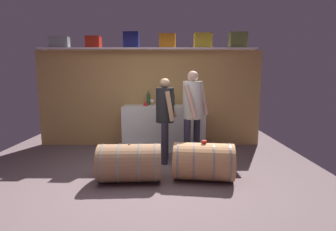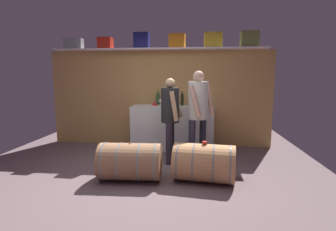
{
  "view_description": "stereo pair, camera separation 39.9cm",
  "coord_description": "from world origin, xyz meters",
  "px_view_note": "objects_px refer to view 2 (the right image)",
  "views": [
    {
      "loc": [
        0.42,
        -3.63,
        1.58
      ],
      "look_at": [
        0.41,
        0.32,
        0.98
      ],
      "focal_mm": 27.8,
      "sensor_mm": 36.0,
      "label": 1
    },
    {
      "loc": [
        0.82,
        -3.61,
        1.58
      ],
      "look_at": [
        0.41,
        0.32,
        0.98
      ],
      "focal_mm": 27.8,
      "sensor_mm": 36.0,
      "label": 2
    }
  ],
  "objects_px": {
    "toolcase_yellow": "(213,40)",
    "red_funnel": "(155,103)",
    "toolcase_olive": "(249,39)",
    "toolcase_grey": "(74,44)",
    "visitor_tasting": "(198,107)",
    "wine_barrel_near": "(204,163)",
    "toolcase_navy": "(142,41)",
    "work_cabinet": "(172,127)",
    "winemaker_pouring": "(170,111)",
    "wine_bottle_dark": "(182,99)",
    "toolcase_orange": "(177,41)",
    "wine_glass": "(161,101)",
    "wine_barrel_far": "(130,162)",
    "tasting_cup": "(205,143)",
    "wine_bottle_green": "(158,98)",
    "toolcase_red": "(105,43)"
  },
  "relations": [
    {
      "from": "toolcase_olive",
      "to": "wine_barrel_near",
      "type": "relative_size",
      "value": 0.37
    },
    {
      "from": "toolcase_yellow",
      "to": "red_funnel",
      "type": "relative_size",
      "value": 3.29
    },
    {
      "from": "toolcase_grey",
      "to": "wine_barrel_far",
      "type": "bearing_deg",
      "value": -53.23
    },
    {
      "from": "toolcase_navy",
      "to": "wine_bottle_green",
      "type": "height_order",
      "value": "toolcase_navy"
    },
    {
      "from": "toolcase_yellow",
      "to": "red_funnel",
      "type": "xyz_separation_m",
      "value": [
        -1.23,
        -0.19,
        -1.33
      ]
    },
    {
      "from": "toolcase_olive",
      "to": "wine_glass",
      "type": "height_order",
      "value": "toolcase_olive"
    },
    {
      "from": "wine_bottle_green",
      "to": "red_funnel",
      "type": "bearing_deg",
      "value": -105.76
    },
    {
      "from": "toolcase_navy",
      "to": "winemaker_pouring",
      "type": "relative_size",
      "value": 0.22
    },
    {
      "from": "wine_bottle_green",
      "to": "tasting_cup",
      "type": "bearing_deg",
      "value": -62.97
    },
    {
      "from": "toolcase_olive",
      "to": "work_cabinet",
      "type": "xyz_separation_m",
      "value": [
        -1.59,
        -0.21,
        -1.87
      ]
    },
    {
      "from": "wine_glass",
      "to": "winemaker_pouring",
      "type": "relative_size",
      "value": 0.09
    },
    {
      "from": "wine_glass",
      "to": "toolcase_navy",
      "type": "bearing_deg",
      "value": 152.17
    },
    {
      "from": "wine_barrel_far",
      "to": "visitor_tasting",
      "type": "relative_size",
      "value": 0.57
    },
    {
      "from": "wine_bottle_green",
      "to": "wine_barrel_far",
      "type": "distance_m",
      "value": 2.15
    },
    {
      "from": "toolcase_navy",
      "to": "visitor_tasting",
      "type": "bearing_deg",
      "value": -39.19
    },
    {
      "from": "toolcase_red",
      "to": "visitor_tasting",
      "type": "xyz_separation_m",
      "value": [
        2.06,
        -1.07,
        -1.27
      ]
    },
    {
      "from": "wine_barrel_near",
      "to": "wine_barrel_far",
      "type": "xyz_separation_m",
      "value": [
        -1.12,
        -0.06,
        -0.0
      ]
    },
    {
      "from": "toolcase_grey",
      "to": "visitor_tasting",
      "type": "xyz_separation_m",
      "value": [
        2.79,
        -1.07,
        -1.27
      ]
    },
    {
      "from": "toolcase_grey",
      "to": "toolcase_red",
      "type": "xyz_separation_m",
      "value": [
        0.74,
        0.0,
        0.0
      ]
    },
    {
      "from": "work_cabinet",
      "to": "wine_barrel_near",
      "type": "xyz_separation_m",
      "value": [
        0.63,
        -1.73,
        -0.19
      ]
    },
    {
      "from": "tasting_cup",
      "to": "winemaker_pouring",
      "type": "height_order",
      "value": "winemaker_pouring"
    },
    {
      "from": "wine_barrel_far",
      "to": "toolcase_yellow",
      "type": "bearing_deg",
      "value": 53.99
    },
    {
      "from": "red_funnel",
      "to": "visitor_tasting",
      "type": "height_order",
      "value": "visitor_tasting"
    },
    {
      "from": "toolcase_olive",
      "to": "winemaker_pouring",
      "type": "xyz_separation_m",
      "value": [
        -1.55,
        -1.09,
        -1.39
      ]
    },
    {
      "from": "wine_bottle_green",
      "to": "wine_barrel_near",
      "type": "height_order",
      "value": "wine_bottle_green"
    },
    {
      "from": "winemaker_pouring",
      "to": "tasting_cup",
      "type": "bearing_deg",
      "value": 38.1
    },
    {
      "from": "toolcase_yellow",
      "to": "tasting_cup",
      "type": "xyz_separation_m",
      "value": [
        -0.2,
        -1.94,
        -1.74
      ]
    },
    {
      "from": "work_cabinet",
      "to": "tasting_cup",
      "type": "distance_m",
      "value": 1.85
    },
    {
      "from": "work_cabinet",
      "to": "wine_bottle_dark",
      "type": "bearing_deg",
      "value": 22.71
    },
    {
      "from": "toolcase_orange",
      "to": "wine_barrel_far",
      "type": "xyz_separation_m",
      "value": [
        -0.57,
        -2.0,
        -2.04
      ]
    },
    {
      "from": "wine_glass",
      "to": "red_funnel",
      "type": "height_order",
      "value": "wine_glass"
    },
    {
      "from": "wine_glass",
      "to": "winemaker_pouring",
      "type": "bearing_deg",
      "value": -70.98
    },
    {
      "from": "toolcase_orange",
      "to": "wine_barrel_near",
      "type": "height_order",
      "value": "toolcase_orange"
    },
    {
      "from": "red_funnel",
      "to": "toolcase_olive",
      "type": "bearing_deg",
      "value": 5.46
    },
    {
      "from": "toolcase_navy",
      "to": "wine_glass",
      "type": "bearing_deg",
      "value": -26.24
    },
    {
      "from": "tasting_cup",
      "to": "visitor_tasting",
      "type": "bearing_deg",
      "value": 96.27
    },
    {
      "from": "wine_bottle_dark",
      "to": "winemaker_pouring",
      "type": "relative_size",
      "value": 0.2
    },
    {
      "from": "toolcase_grey",
      "to": "toolcase_orange",
      "type": "bearing_deg",
      "value": -4.56
    },
    {
      "from": "wine_glass",
      "to": "work_cabinet",
      "type": "bearing_deg",
      "value": 6.0
    },
    {
      "from": "visitor_tasting",
      "to": "wine_barrel_near",
      "type": "bearing_deg",
      "value": 47.05
    },
    {
      "from": "red_funnel",
      "to": "wine_barrel_near",
      "type": "distance_m",
      "value": 2.16
    },
    {
      "from": "work_cabinet",
      "to": "toolcase_navy",
      "type": "bearing_deg",
      "value": 163.4
    },
    {
      "from": "tasting_cup",
      "to": "visitor_tasting",
      "type": "xyz_separation_m",
      "value": [
        -0.1,
        0.87,
        0.43
      ]
    },
    {
      "from": "wine_barrel_far",
      "to": "toolcase_grey",
      "type": "bearing_deg",
      "value": 128.85
    },
    {
      "from": "wine_bottle_dark",
      "to": "visitor_tasting",
      "type": "xyz_separation_m",
      "value": [
        0.34,
        -0.95,
        -0.06
      ]
    },
    {
      "from": "wine_bottle_green",
      "to": "wine_barrel_far",
      "type": "bearing_deg",
      "value": -94.1
    },
    {
      "from": "toolcase_navy",
      "to": "wine_glass",
      "type": "distance_m",
      "value": 1.39
    },
    {
      "from": "wine_bottle_dark",
      "to": "wine_barrel_near",
      "type": "distance_m",
      "value": 2.04
    },
    {
      "from": "winemaker_pouring",
      "to": "visitor_tasting",
      "type": "bearing_deg",
      "value": 95.26
    },
    {
      "from": "wine_barrel_near",
      "to": "wine_bottle_dark",
      "type": "bearing_deg",
      "value": 110.25
    }
  ]
}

